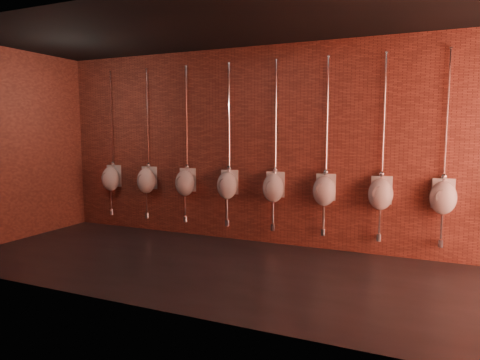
% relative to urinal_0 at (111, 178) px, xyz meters
% --- Properties ---
extents(ground, '(8.50, 8.50, 0.00)m').
position_rel_urinal_0_xyz_m(ground, '(3.42, -1.38, -0.95)').
color(ground, black).
rests_on(ground, ground).
extents(room_shell, '(8.54, 3.04, 3.22)m').
position_rel_urinal_0_xyz_m(room_shell, '(3.42, -1.38, 1.06)').
color(room_shell, black).
rests_on(room_shell, ground).
extents(urinal_0, '(0.40, 0.37, 2.71)m').
position_rel_urinal_0_xyz_m(urinal_0, '(0.00, 0.00, 0.00)').
color(urinal_0, white).
rests_on(urinal_0, ground).
extents(urinal_1, '(0.40, 0.37, 2.71)m').
position_rel_urinal_0_xyz_m(urinal_1, '(0.82, 0.00, 0.00)').
color(urinal_1, white).
rests_on(urinal_1, ground).
extents(urinal_2, '(0.40, 0.37, 2.71)m').
position_rel_urinal_0_xyz_m(urinal_2, '(1.64, 0.00, 0.00)').
color(urinal_2, white).
rests_on(urinal_2, ground).
extents(urinal_3, '(0.40, 0.37, 2.71)m').
position_rel_urinal_0_xyz_m(urinal_3, '(2.46, 0.00, 0.00)').
color(urinal_3, white).
rests_on(urinal_3, ground).
extents(urinal_4, '(0.40, 0.37, 2.71)m').
position_rel_urinal_0_xyz_m(urinal_4, '(3.28, 0.00, 0.00)').
color(urinal_4, white).
rests_on(urinal_4, ground).
extents(urinal_5, '(0.40, 0.37, 2.71)m').
position_rel_urinal_0_xyz_m(urinal_5, '(4.10, 0.00, 0.00)').
color(urinal_5, white).
rests_on(urinal_5, ground).
extents(urinal_6, '(0.40, 0.37, 2.71)m').
position_rel_urinal_0_xyz_m(urinal_6, '(4.92, 0.00, 0.00)').
color(urinal_6, white).
rests_on(urinal_6, ground).
extents(urinal_7, '(0.40, 0.37, 2.71)m').
position_rel_urinal_0_xyz_m(urinal_7, '(5.73, 0.00, 0.00)').
color(urinal_7, white).
rests_on(urinal_7, ground).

